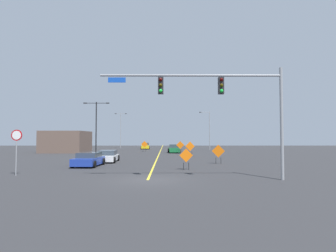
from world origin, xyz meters
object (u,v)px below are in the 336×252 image
object	(u,v)px
stop_sign	(16,143)
construction_sign_left_shoulder	(190,147)
car_blue_approaching	(89,160)
construction_sign_median_far	(180,146)
car_white_far	(108,156)
street_lamp_far_right	(96,124)
construction_sign_median_near	(186,156)
car_yellow_mid	(145,146)
car_green_passing	(174,149)
street_lamp_near_right	(121,128)
traffic_signal_assembly	(221,96)
construction_sign_right_lane	(144,145)
construction_sign_right_shoulder	(218,152)
street_lamp_mid_right	(209,129)

from	to	relation	value
stop_sign	construction_sign_left_shoulder	world-z (taller)	stop_sign
stop_sign	car_blue_approaching	bearing A→B (deg)	63.22
construction_sign_median_far	car_white_far	size ratio (longest dim) A/B	0.47
street_lamp_far_right	construction_sign_left_shoulder	xyz separation A→B (m)	(13.19, -0.02, -3.25)
stop_sign	construction_sign_median_near	size ratio (longest dim) A/B	1.82
stop_sign	car_yellow_mid	world-z (taller)	stop_sign
car_green_passing	stop_sign	bearing A→B (deg)	-111.66
street_lamp_near_right	traffic_signal_assembly	bearing A→B (deg)	-74.33
construction_sign_right_lane	car_white_far	size ratio (longest dim) A/B	0.46
construction_sign_right_shoulder	street_lamp_mid_right	bearing A→B (deg)	83.10
street_lamp_far_right	construction_sign_left_shoulder	size ratio (longest dim) A/B	3.67
car_blue_approaching	car_green_passing	bearing A→B (deg)	69.85
street_lamp_near_right	construction_sign_right_lane	xyz separation A→B (m)	(7.33, -18.15, -3.80)
construction_sign_right_lane	traffic_signal_assembly	bearing A→B (deg)	-77.82
street_lamp_mid_right	car_white_far	bearing A→B (deg)	-117.87
construction_sign_right_shoulder	car_yellow_mid	size ratio (longest dim) A/B	0.46
car_green_passing	construction_sign_median_near	bearing A→B (deg)	-89.38
construction_sign_median_near	car_blue_approaching	size ratio (longest dim) A/B	0.41
car_blue_approaching	construction_sign_left_shoulder	bearing A→B (deg)	52.70
traffic_signal_assembly	street_lamp_far_right	distance (m)	25.86
construction_sign_median_near	construction_sign_median_far	bearing A→B (deg)	88.37
street_lamp_mid_right	construction_sign_right_lane	size ratio (longest dim) A/B	4.06
construction_sign_right_shoulder	car_blue_approaching	world-z (taller)	construction_sign_right_shoulder
stop_sign	car_blue_approaching	xyz separation A→B (m)	(3.24, 6.43, -1.60)
car_white_far	street_lamp_mid_right	bearing A→B (deg)	62.13
traffic_signal_assembly	car_blue_approaching	size ratio (longest dim) A/B	2.68
construction_sign_left_shoulder	construction_sign_median_near	bearing A→B (deg)	-95.90
stop_sign	street_lamp_far_right	world-z (taller)	street_lamp_far_right
car_green_passing	traffic_signal_assembly	bearing A→B (deg)	-86.15
construction_sign_right_shoulder	car_green_passing	world-z (taller)	construction_sign_right_shoulder
traffic_signal_assembly	construction_sign_median_far	distance (m)	28.46
street_lamp_near_right	construction_sign_left_shoulder	distance (m)	34.08
car_blue_approaching	street_lamp_near_right	bearing A→B (deg)	95.49
construction_sign_median_near	car_green_passing	world-z (taller)	construction_sign_median_near
street_lamp_mid_right	traffic_signal_assembly	bearing A→B (deg)	-97.51
construction_sign_left_shoulder	construction_sign_right_shoulder	bearing A→B (deg)	-80.66
street_lamp_near_right	car_green_passing	world-z (taller)	street_lamp_near_right
traffic_signal_assembly	stop_sign	bearing A→B (deg)	171.55
construction_sign_right_lane	street_lamp_near_right	bearing A→B (deg)	111.99
street_lamp_mid_right	construction_sign_median_far	xyz separation A→B (m)	(-6.73, -13.87, -3.20)
stop_sign	construction_sign_median_far	bearing A→B (deg)	64.26
car_blue_approaching	street_lamp_far_right	bearing A→B (deg)	101.42
street_lamp_far_right	construction_sign_median_far	bearing A→B (deg)	26.32
street_lamp_far_right	car_white_far	world-z (taller)	street_lamp_far_right
stop_sign	car_blue_approaching	distance (m)	7.38
street_lamp_far_right	car_yellow_mid	size ratio (longest dim) A/B	1.85
street_lamp_near_right	construction_sign_median_far	xyz separation A→B (m)	(13.60, -24.52, -3.77)
street_lamp_near_right	car_white_far	distance (m)	40.17
stop_sign	car_white_far	size ratio (longest dim) A/B	0.72
traffic_signal_assembly	construction_sign_median_near	size ratio (longest dim) A/B	6.59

